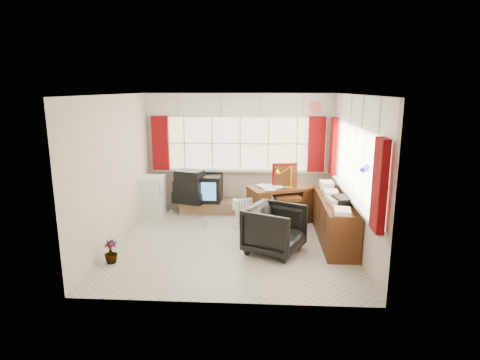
% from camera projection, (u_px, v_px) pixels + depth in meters
% --- Properties ---
extents(ground, '(4.00, 4.00, 0.00)m').
position_uv_depth(ground, '(234.00, 242.00, 6.92)').
color(ground, beige).
rests_on(ground, ground).
extents(room_walls, '(4.00, 4.00, 4.00)m').
position_uv_depth(room_walls, '(233.00, 157.00, 6.58)').
color(room_walls, beige).
rests_on(room_walls, ground).
extents(window_back, '(3.70, 0.12, 3.60)m').
position_uv_depth(window_back, '(240.00, 167.00, 8.60)').
color(window_back, '#FDF6C9').
rests_on(window_back, room_walls).
extents(window_right, '(0.12, 3.70, 3.60)m').
position_uv_depth(window_right, '(351.00, 191.00, 6.60)').
color(window_right, '#FDF6C9').
rests_on(window_right, room_walls).
extents(curtains, '(3.83, 3.83, 1.15)m').
position_uv_depth(curtains, '(287.00, 151.00, 7.44)').
color(curtains, maroon).
rests_on(curtains, room_walls).
extents(overhead_cabinets, '(3.98, 3.98, 0.48)m').
position_uv_depth(overhead_cabinets, '(291.00, 108.00, 7.31)').
color(overhead_cabinets, white).
rests_on(overhead_cabinets, room_walls).
extents(desk, '(1.39, 1.06, 0.76)m').
position_uv_depth(desk, '(281.00, 202.00, 7.89)').
color(desk, '#512A13').
rests_on(desk, ground).
extents(desk_lamp, '(0.17, 0.15, 0.43)m').
position_uv_depth(desk_lamp, '(291.00, 173.00, 7.66)').
color(desk_lamp, yellow).
rests_on(desk_lamp, desk).
extents(task_chair, '(0.57, 0.59, 1.18)m').
position_uv_depth(task_chair, '(285.00, 193.00, 7.74)').
color(task_chair, black).
rests_on(task_chair, ground).
extents(office_chair, '(1.12, 1.11, 0.77)m').
position_uv_depth(office_chair, '(275.00, 229.00, 6.43)').
color(office_chair, black).
rests_on(office_chair, ground).
extents(radiator, '(0.41, 0.29, 0.58)m').
position_uv_depth(radiator, '(246.00, 216.00, 7.59)').
color(radiator, white).
rests_on(radiator, ground).
extents(credenza, '(0.50, 2.00, 0.85)m').
position_uv_depth(credenza, '(334.00, 219.00, 6.93)').
color(credenza, '#512A13').
rests_on(credenza, ground).
extents(file_tray, '(0.37, 0.43, 0.12)m').
position_uv_depth(file_tray, '(344.00, 201.00, 6.53)').
color(file_tray, black).
rests_on(file_tray, credenza).
extents(tv_bench, '(1.40, 0.50, 0.25)m').
position_uv_depth(tv_bench, '(214.00, 206.00, 8.60)').
color(tv_bench, '#956C4A').
rests_on(tv_bench, ground).
extents(crt_tv, '(0.63, 0.59, 0.55)m').
position_uv_depth(crt_tv, '(207.00, 188.00, 8.50)').
color(crt_tv, black).
rests_on(crt_tv, tv_bench).
extents(hifi_stack, '(0.75, 0.60, 0.68)m').
position_uv_depth(hifi_stack, '(190.00, 187.00, 8.38)').
color(hifi_stack, black).
rests_on(hifi_stack, tv_bench).
extents(mini_fridge, '(0.51, 0.51, 0.83)m').
position_uv_depth(mini_fridge, '(152.00, 196.00, 8.30)').
color(mini_fridge, white).
rests_on(mini_fridge, ground).
extents(spray_bottle_a, '(0.17, 0.17, 0.31)m').
position_uv_depth(spray_bottle_a, '(205.00, 205.00, 8.60)').
color(spray_bottle_a, white).
rests_on(spray_bottle_a, ground).
extents(spray_bottle_b, '(0.11, 0.11, 0.18)m').
position_uv_depth(spray_bottle_b, '(206.00, 222.00, 7.72)').
color(spray_bottle_b, '#92DACB').
rests_on(spray_bottle_b, ground).
extents(flower_vase, '(0.24, 0.24, 0.36)m').
position_uv_depth(flower_vase, '(111.00, 252.00, 6.07)').
color(flower_vase, black).
rests_on(flower_vase, ground).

